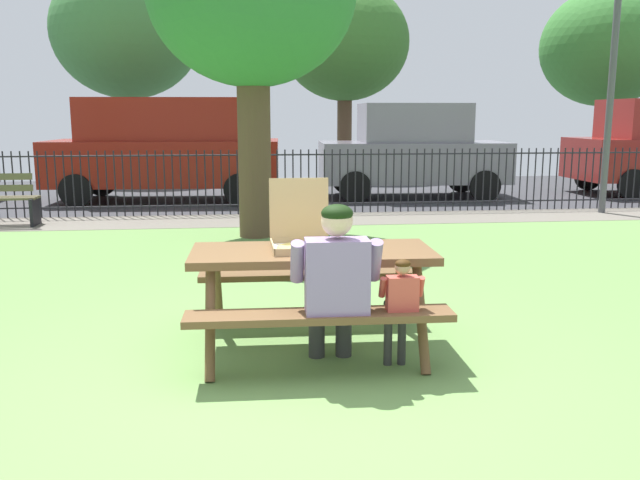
# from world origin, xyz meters

# --- Properties ---
(ground) EXTENTS (28.00, 11.80, 0.02)m
(ground) POSITION_xyz_m (0.00, 1.90, -0.01)
(ground) COLOR #6A954D
(cobblestone_walkway) EXTENTS (28.00, 1.40, 0.01)m
(cobblestone_walkway) POSITION_xyz_m (0.00, 7.10, -0.00)
(cobblestone_walkway) COLOR slate
(street_asphalt) EXTENTS (28.00, 6.64, 0.01)m
(street_asphalt) POSITION_xyz_m (0.00, 11.12, -0.01)
(street_asphalt) COLOR #38383D
(picnic_table_foreground) EXTENTS (1.83, 1.52, 0.79)m
(picnic_table_foreground) POSITION_xyz_m (0.27, 0.73, 0.60)
(picnic_table_foreground) COLOR brown
(picnic_table_foreground) RESTS_ON ground
(pizza_box_open) EXTENTS (0.47, 0.49, 0.51)m
(pizza_box_open) POSITION_xyz_m (0.19, 0.81, 0.87)
(pizza_box_open) COLOR tan
(pizza_box_open) RESTS_ON picnic_table_foreground
(pizza_slice_on_table) EXTENTS (0.20, 0.27, 0.02)m
(pizza_slice_on_table) POSITION_xyz_m (0.60, 0.72, 0.78)
(pizza_slice_on_table) COLOR #F1DD73
(pizza_slice_on_table) RESTS_ON picnic_table_foreground
(adult_at_table) EXTENTS (0.61, 0.60, 1.19)m
(adult_at_table) POSITION_xyz_m (0.37, 0.23, 0.66)
(adult_at_table) COLOR #303030
(adult_at_table) RESTS_ON ground
(child_at_table) EXTENTS (0.31, 0.30, 0.82)m
(child_at_table) POSITION_xyz_m (0.81, 0.19, 0.50)
(child_at_table) COLOR #313131
(child_at_table) RESTS_ON ground
(iron_fence_streetside) EXTENTS (22.22, 0.03, 1.15)m
(iron_fence_streetside) POSITION_xyz_m (0.00, 7.80, 0.58)
(iron_fence_streetside) COLOR black
(iron_fence_streetside) RESTS_ON ground
(lamp_post_walkway) EXTENTS (0.28, 0.28, 4.33)m
(lamp_post_walkway) POSITION_xyz_m (6.21, 7.28, 2.62)
(lamp_post_walkway) COLOR #4C4C51
(lamp_post_walkway) RESTS_ON ground
(parked_car_left) EXTENTS (4.70, 2.16, 2.08)m
(parked_car_left) POSITION_xyz_m (-1.83, 9.90, 1.10)
(parked_car_left) COLOR maroon
(parked_car_left) RESTS_ON ground
(parked_car_center) EXTENTS (3.96, 1.96, 1.98)m
(parked_car_center) POSITION_xyz_m (3.34, 9.90, 1.01)
(parked_car_center) COLOR gray
(parked_car_center) RESTS_ON ground
(far_tree_midleft) EXTENTS (3.99, 3.99, 5.76)m
(far_tree_midleft) POSITION_xyz_m (-3.32, 15.20, 3.94)
(far_tree_midleft) COLOR brown
(far_tree_midleft) RESTS_ON ground
(far_tree_center) EXTENTS (3.60, 3.60, 5.36)m
(far_tree_center) POSITION_xyz_m (2.65, 15.20, 3.72)
(far_tree_center) COLOR brown
(far_tree_center) RESTS_ON ground
(far_tree_midright) EXTENTS (3.79, 3.79, 5.40)m
(far_tree_midright) POSITION_xyz_m (10.41, 15.20, 3.68)
(far_tree_midright) COLOR brown
(far_tree_midright) RESTS_ON ground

